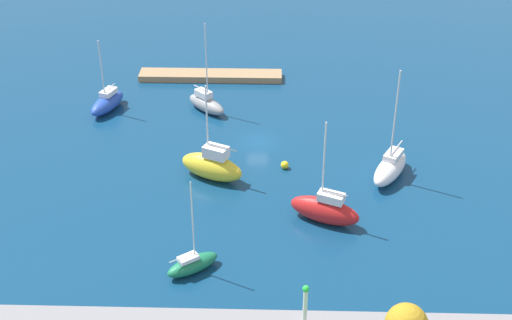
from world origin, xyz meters
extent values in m
plane|color=navy|center=(0.00, 0.00, 0.00)|extent=(160.00, 160.00, 0.00)
cube|color=#997A56|center=(7.06, -17.79, 0.45)|extent=(20.00, 3.18, 0.89)
cylinder|color=silver|center=(-4.52, 30.93, 2.73)|extent=(0.36, 0.36, 3.20)
sphere|color=green|center=(-4.52, 30.93, 4.58)|extent=(0.56, 0.56, 0.56)
ellipsoid|color=#19724C|center=(5.21, 23.70, 0.74)|extent=(5.10, 4.35, 1.47)
cube|color=silver|center=(5.54, 23.94, 1.67)|extent=(2.08, 1.90, 0.40)
cylinder|color=silver|center=(5.00, 23.56, 5.47)|extent=(0.12, 0.12, 8.00)
cylinder|color=silver|center=(6.02, 24.29, 2.02)|extent=(2.09, 1.55, 0.10)
ellipsoid|color=red|center=(-6.99, 15.84, 1.31)|extent=(7.40, 4.83, 2.63)
cube|color=silver|center=(-7.51, 16.06, 3.06)|extent=(2.87, 2.22, 0.87)
cylinder|color=silver|center=(-6.67, 15.70, 6.85)|extent=(0.17, 0.17, 8.44)
cylinder|color=silver|center=(-7.83, 16.20, 3.64)|extent=(2.39, 1.13, 0.14)
ellipsoid|color=#2347B2|center=(19.50, -7.64, 1.01)|extent=(4.47, 7.04, 2.02)
cube|color=silver|center=(19.31, -8.13, 2.35)|extent=(2.13, 2.72, 0.65)
cylinder|color=silver|center=(19.61, -7.32, 5.83)|extent=(0.16, 0.16, 7.62)
cylinder|color=silver|center=(19.18, -8.49, 2.82)|extent=(0.99, 2.38, 0.13)
ellipsoid|color=white|center=(-14.57, 7.54, 1.15)|extent=(5.64, 7.59, 2.30)
cube|color=silver|center=(-14.86, 7.03, 2.61)|extent=(2.54, 3.01, 0.61)
cylinder|color=silver|center=(-14.40, 7.86, 7.57)|extent=(0.18, 0.18, 10.53)
cylinder|color=silver|center=(-15.24, 6.33, 3.06)|extent=(1.82, 3.15, 0.14)
ellipsoid|color=gray|center=(6.75, -7.76, 0.94)|extent=(5.94, 5.90, 1.88)
cube|color=silver|center=(7.11, -8.12, 2.31)|extent=(2.48, 2.47, 0.85)
cylinder|color=silver|center=(6.52, -7.54, 6.90)|extent=(0.15, 0.15, 10.03)
cylinder|color=silver|center=(7.46, -8.46, 2.88)|extent=(1.96, 1.94, 0.12)
ellipsoid|color=yellow|center=(4.75, 8.20, 1.42)|extent=(7.67, 5.41, 2.83)
cube|color=silver|center=(4.22, 8.44, 3.46)|extent=(3.03, 2.51, 1.26)
cylinder|color=silver|center=(5.08, 8.04, 6.90)|extent=(0.17, 0.17, 8.14)
cylinder|color=silver|center=(3.52, 8.77, 4.24)|extent=(3.16, 1.58, 0.14)
sphere|color=yellow|center=(-3.18, 5.96, 0.45)|extent=(0.89, 0.89, 0.89)
camera|label=1|loc=(-1.76, 71.64, 40.82)|focal=48.65mm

